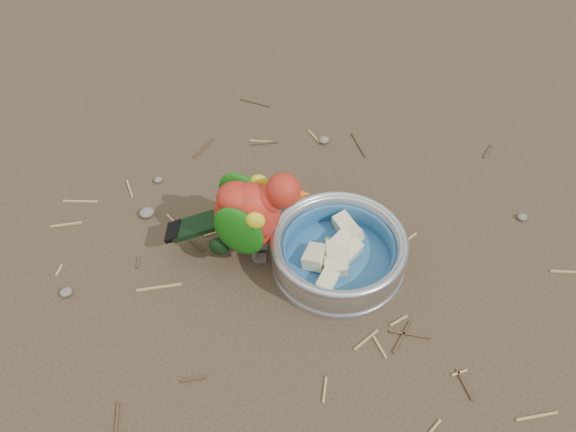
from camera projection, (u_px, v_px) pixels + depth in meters
ground at (328, 278)px, 0.96m from camera, size 60.00×60.00×0.00m
food_bowl at (338, 262)px, 0.97m from camera, size 0.20×0.20×0.02m
bowl_wall at (339, 250)px, 0.95m from camera, size 0.20×0.20×0.04m
fruit_wedges at (338, 253)px, 0.96m from camera, size 0.12×0.12×0.03m
lory_parrot at (250, 219)px, 0.94m from camera, size 0.22×0.18×0.16m
ground_debris at (314, 242)px, 1.01m from camera, size 0.90×0.80×0.01m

